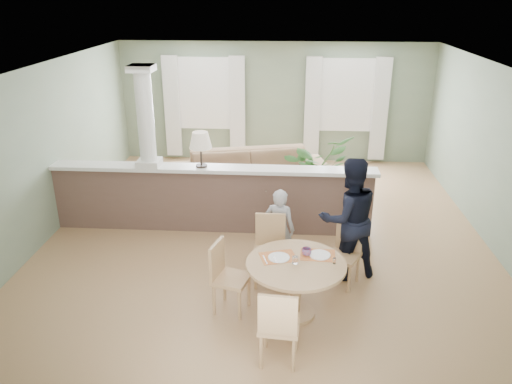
# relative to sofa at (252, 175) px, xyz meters

# --- Properties ---
(ground) EXTENTS (8.00, 8.00, 0.00)m
(ground) POSITION_rel_sofa_xyz_m (0.36, -1.69, -0.43)
(ground) COLOR #A67C58
(ground) RESTS_ON ground
(room_shell) EXTENTS (7.02, 8.02, 2.71)m
(room_shell) POSITION_rel_sofa_xyz_m (0.33, -1.06, 1.38)
(room_shell) COLOR gray
(room_shell) RESTS_ON ground
(pony_wall) EXTENTS (5.32, 0.38, 2.70)m
(pony_wall) POSITION_rel_sofa_xyz_m (-0.62, -1.49, 0.27)
(pony_wall) COLOR brown
(pony_wall) RESTS_ON ground
(sofa) EXTENTS (3.15, 1.81, 0.86)m
(sofa) POSITION_rel_sofa_xyz_m (0.00, 0.00, 0.00)
(sofa) COLOR #815F46
(sofa) RESTS_ON ground
(houseplant) EXTENTS (1.62, 1.61, 1.36)m
(houseplant) POSITION_rel_sofa_xyz_m (1.18, -0.41, 0.25)
(houseplant) COLOR #356A2A
(houseplant) RESTS_ON ground
(dining_table) EXTENTS (1.20, 1.20, 0.82)m
(dining_table) POSITION_rel_sofa_xyz_m (0.82, -3.76, 0.15)
(dining_table) COLOR tan
(dining_table) RESTS_ON ground
(chair_far_boy) EXTENTS (0.43, 0.43, 0.95)m
(chair_far_boy) POSITION_rel_sofa_xyz_m (0.48, -2.99, 0.09)
(chair_far_boy) COLOR tan
(chair_far_boy) RESTS_ON ground
(chair_far_man) EXTENTS (0.53, 0.53, 0.87)m
(chair_far_man) POSITION_rel_sofa_xyz_m (1.50, -2.97, 0.05)
(chair_far_man) COLOR tan
(chair_far_man) RESTS_ON ground
(chair_near) EXTENTS (0.46, 0.46, 0.94)m
(chair_near) POSITION_rel_sofa_xyz_m (0.64, -4.68, 0.08)
(chair_near) COLOR tan
(chair_near) RESTS_ON ground
(chair_side) EXTENTS (0.51, 0.51, 0.91)m
(chair_side) POSITION_rel_sofa_xyz_m (-0.04, -3.71, 0.07)
(chair_side) COLOR tan
(chair_side) RESTS_ON ground
(child_person) EXTENTS (0.50, 0.39, 1.21)m
(child_person) POSITION_rel_sofa_xyz_m (0.60, -2.64, 0.17)
(child_person) COLOR #9D9CA1
(child_person) RESTS_ON ground
(man_person) EXTENTS (1.00, 0.88, 1.73)m
(man_person) POSITION_rel_sofa_xyz_m (1.53, -2.77, 0.43)
(man_person) COLOR black
(man_person) RESTS_ON ground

